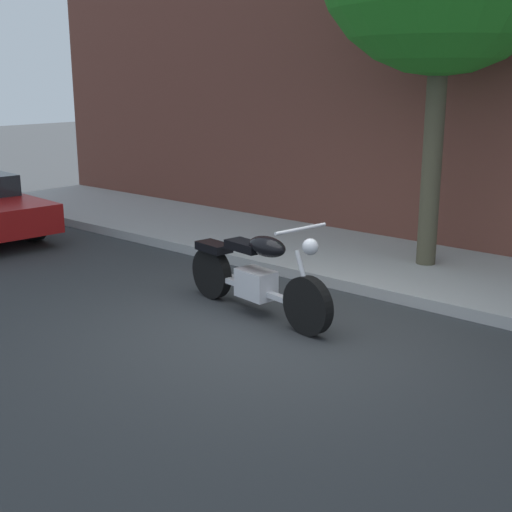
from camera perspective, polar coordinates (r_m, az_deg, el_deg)
ground_plane at (r=7.35m, az=1.81°, el=-6.14°), size 60.00×60.00×0.00m
sidewalk at (r=9.59m, az=12.51°, el=-1.02°), size 18.45×2.49×0.14m
building_facade at (r=10.64m, az=17.70°, el=19.44°), size 18.45×0.50×7.23m
motorcycle at (r=7.68m, az=0.02°, el=-1.62°), size 2.24×0.74×1.12m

